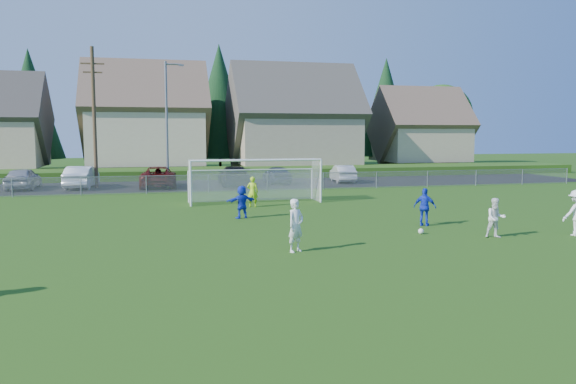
# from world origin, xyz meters

# --- Properties ---
(ground) EXTENTS (160.00, 160.00, 0.00)m
(ground) POSITION_xyz_m (0.00, 0.00, 0.00)
(ground) COLOR #193D0C
(ground) RESTS_ON ground
(asphalt_lot) EXTENTS (60.00, 60.00, 0.00)m
(asphalt_lot) POSITION_xyz_m (0.00, 27.50, 0.01)
(asphalt_lot) COLOR black
(asphalt_lot) RESTS_ON ground
(grass_embankment) EXTENTS (70.00, 6.00, 0.80)m
(grass_embankment) POSITION_xyz_m (0.00, 35.00, 0.40)
(grass_embankment) COLOR #1E420F
(grass_embankment) RESTS_ON ground
(soccer_ball) EXTENTS (0.22, 0.22, 0.22)m
(soccer_ball) POSITION_xyz_m (4.47, 4.43, 0.11)
(soccer_ball) COLOR white
(soccer_ball) RESTS_ON ground
(player_white_a) EXTENTS (0.77, 0.70, 1.77)m
(player_white_a) POSITION_xyz_m (-1.12, 2.40, 0.88)
(player_white_a) COLOR white
(player_white_a) RESTS_ON ground
(player_white_b) EXTENTS (0.85, 0.74, 1.50)m
(player_white_b) POSITION_xyz_m (6.82, 3.05, 0.75)
(player_white_b) COLOR white
(player_white_b) RESTS_ON ground
(player_blue_a) EXTENTS (0.98, 0.90, 1.61)m
(player_blue_a) POSITION_xyz_m (5.53, 6.18, 0.80)
(player_blue_a) COLOR #1631CE
(player_blue_a) RESTS_ON ground
(player_blue_b) EXTENTS (1.48, 0.81, 1.52)m
(player_blue_b) POSITION_xyz_m (-1.67, 10.18, 0.76)
(player_blue_b) COLOR #1631CE
(player_blue_b) RESTS_ON ground
(goalkeeper) EXTENTS (0.69, 0.57, 1.63)m
(goalkeeper) POSITION_xyz_m (-0.46, 14.01, 0.81)
(goalkeeper) COLOR #AEE51B
(goalkeeper) RESTS_ON ground
(car_a) EXTENTS (1.94, 4.56, 1.54)m
(car_a) POSITION_xyz_m (-14.41, 27.16, 0.77)
(car_a) COLOR #96989D
(car_a) RESTS_ON ground
(car_b) EXTENTS (2.12, 4.95, 1.59)m
(car_b) POSITION_xyz_m (-10.52, 27.13, 0.79)
(car_b) COLOR white
(car_b) RESTS_ON ground
(car_c) EXTENTS (2.73, 5.55, 1.51)m
(car_c) POSITION_xyz_m (-5.16, 26.53, 0.76)
(car_c) COLOR #4B0A08
(car_c) RESTS_ON ground
(car_d) EXTENTS (2.33, 5.26, 1.50)m
(car_d) POSITION_xyz_m (0.35, 26.26, 0.75)
(car_d) COLOR black
(car_d) RESTS_ON ground
(car_e) EXTENTS (1.73, 4.11, 1.39)m
(car_e) POSITION_xyz_m (3.90, 27.44, 0.69)
(car_e) COLOR #121941
(car_e) RESTS_ON ground
(car_f) EXTENTS (1.97, 4.30, 1.37)m
(car_f) POSITION_xyz_m (9.34, 27.38, 0.68)
(car_f) COLOR silver
(car_f) RESTS_ON ground
(soccer_goal) EXTENTS (7.42, 1.90, 2.50)m
(soccer_goal) POSITION_xyz_m (0.00, 16.05, 1.63)
(soccer_goal) COLOR white
(soccer_goal) RESTS_ON ground
(chainlink_fence) EXTENTS (52.06, 0.06, 1.20)m
(chainlink_fence) POSITION_xyz_m (0.00, 22.00, 0.63)
(chainlink_fence) COLOR gray
(chainlink_fence) RESTS_ON ground
(streetlight) EXTENTS (1.38, 0.18, 9.00)m
(streetlight) POSITION_xyz_m (-4.45, 26.00, 4.84)
(streetlight) COLOR slate
(streetlight) RESTS_ON ground
(utility_pole) EXTENTS (1.60, 0.26, 10.00)m
(utility_pole) POSITION_xyz_m (-9.50, 27.00, 5.15)
(utility_pole) COLOR #473321
(utility_pole) RESTS_ON ground
(houses_row) EXTENTS (53.90, 11.45, 13.27)m
(houses_row) POSITION_xyz_m (1.97, 42.46, 7.33)
(houses_row) COLOR tan
(houses_row) RESTS_ON ground
(tree_row) EXTENTS (65.98, 12.36, 13.80)m
(tree_row) POSITION_xyz_m (1.04, 48.74, 6.91)
(tree_row) COLOR #382616
(tree_row) RESTS_ON ground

